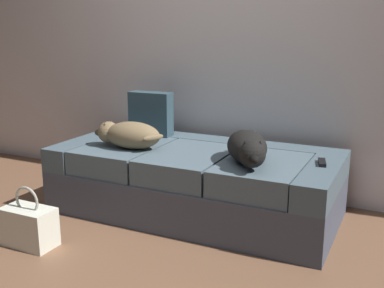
{
  "coord_description": "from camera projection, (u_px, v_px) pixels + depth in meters",
  "views": [
    {
      "loc": [
        1.34,
        -1.79,
        1.29
      ],
      "look_at": [
        0.0,
        1.01,
        0.52
      ],
      "focal_mm": 43.59,
      "sensor_mm": 36.0,
      "label": 1
    }
  ],
  "objects": [
    {
      "name": "handbag",
      "position": [
        29.0,
        226.0,
        2.82
      ],
      "size": [
        0.32,
        0.18,
        0.38
      ],
      "color": "silver",
      "rests_on": "ground"
    },
    {
      "name": "back_wall",
      "position": [
        230.0,
        13.0,
        3.57
      ],
      "size": [
        6.4,
        0.1,
        2.8
      ],
      "primitive_type": "cube",
      "color": "silver",
      "rests_on": "ground"
    },
    {
      "name": "dog_dark",
      "position": [
        248.0,
        148.0,
        2.9
      ],
      "size": [
        0.42,
        0.55,
        0.2
      ],
      "color": "black",
      "rests_on": "couch"
    },
    {
      "name": "throw_pillow",
      "position": [
        151.0,
        114.0,
        3.65
      ],
      "size": [
        0.34,
        0.13,
        0.34
      ],
      "primitive_type": "cube",
      "rotation": [
        0.0,
        0.0,
        0.04
      ],
      "color": "#2F4651",
      "rests_on": "couch"
    },
    {
      "name": "tv_remote",
      "position": [
        322.0,
        162.0,
        2.9
      ],
      "size": [
        0.08,
        0.16,
        0.02
      ],
      "primitive_type": "cube",
      "rotation": [
        0.0,
        0.0,
        0.23
      ],
      "color": "black",
      "rests_on": "couch"
    },
    {
      "name": "ground_plane",
      "position": [
        109.0,
        281.0,
        2.44
      ],
      "size": [
        10.0,
        10.0,
        0.0
      ],
      "primitive_type": "plane",
      "color": "brown"
    },
    {
      "name": "dog_tan",
      "position": [
        128.0,
        135.0,
        3.27
      ],
      "size": [
        0.56,
        0.26,
        0.19
      ],
      "color": "olive",
      "rests_on": "couch"
    },
    {
      "name": "couch",
      "position": [
        195.0,
        181.0,
        3.31
      ],
      "size": [
        1.97,
        0.92,
        0.47
      ],
      "color": "#464C5D",
      "rests_on": "ground"
    }
  ]
}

